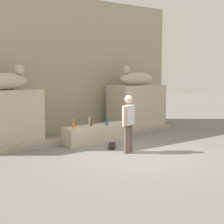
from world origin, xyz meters
TOP-DOWN VIEW (x-y plane):
  - ground_plane at (0.00, 0.00)m, footprint 40.00×40.00m
  - facade_wall at (0.00, 4.52)m, footprint 10.30×0.60m
  - pedestal_left at (-2.68, 3.11)m, footprint 2.11×1.21m
  - pedestal_right at (2.68, 3.11)m, footprint 2.11×1.21m
  - statue_reclining_left at (-2.64, 3.12)m, footprint 1.65×0.72m
  - statue_reclining_right at (2.64, 3.11)m, footprint 1.60×0.57m
  - ledge_block at (0.00, 1.97)m, footprint 2.35×0.65m
  - skater at (-0.07, 0.28)m, footprint 0.52×0.30m
  - skateboard at (-0.04, 1.11)m, footprint 0.65×0.75m
  - bottle_clear at (-0.19, 2.16)m, footprint 0.07×0.07m
  - bottle_brown at (-0.24, 1.98)m, footprint 0.07×0.07m
  - bottle_orange at (-0.97, 1.89)m, footprint 0.07×0.07m
  - bottle_blue at (0.22, 1.74)m, footprint 0.08×0.08m
  - stair_step at (0.00, 2.49)m, footprint 7.47×0.50m

SIDE VIEW (x-z plane):
  - ground_plane at x=0.00m, z-range 0.00..0.00m
  - skateboard at x=-0.04m, z-range 0.02..0.10m
  - stair_step at x=0.00m, z-range 0.00..0.18m
  - ledge_block at x=0.00m, z-range 0.00..0.58m
  - bottle_clear at x=-0.19m, z-range 0.55..0.83m
  - bottle_orange at x=-0.97m, z-range 0.55..0.84m
  - bottle_blue at x=0.22m, z-range 0.55..0.85m
  - bottle_brown at x=-0.24m, z-range 0.55..0.86m
  - pedestal_left at x=-2.68m, z-range 0.00..1.78m
  - pedestal_right at x=2.68m, z-range 0.00..1.78m
  - skater at x=-0.07m, z-range 0.09..1.76m
  - statue_reclining_left at x=-2.64m, z-range 1.67..2.45m
  - statue_reclining_right at x=2.64m, z-range 1.67..2.45m
  - facade_wall at x=0.00m, z-range 0.00..5.11m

